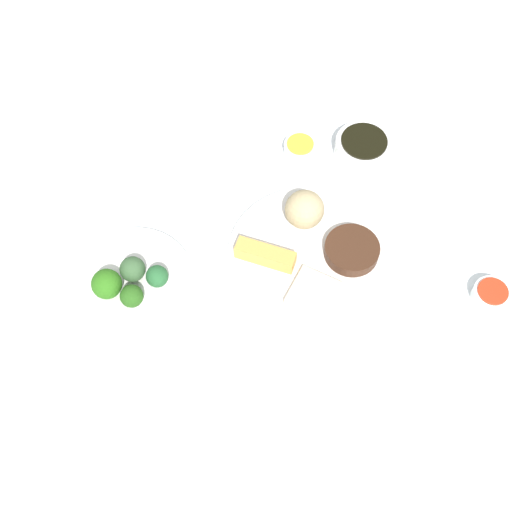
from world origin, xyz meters
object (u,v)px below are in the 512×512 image
soy_sauce_bowl (363,148)px  sauce_ramekin_sweet_and_sour (490,295)px  main_plate (308,259)px  sauce_ramekin_hot_mustard (300,149)px  teacup (200,175)px  broccoli_plate (131,282)px

soy_sauce_bowl → sauce_ramekin_sweet_and_sour: size_ratio=1.71×
main_plate → soy_sauce_bowl: (-0.25, 0.10, 0.01)m
soy_sauce_bowl → sauce_ramekin_hot_mustard: size_ratio=1.71×
teacup → soy_sauce_bowl: bearing=106.1°
sauce_ramekin_sweet_and_sour → teacup: (-0.22, -0.52, 0.01)m
soy_sauce_bowl → teacup: 0.32m
soy_sauce_bowl → sauce_ramekin_hot_mustard: soy_sauce_bowl is taller
main_plate → soy_sauce_bowl: 0.27m
broccoli_plate → sauce_ramekin_sweet_and_sour: bearing=90.7°
soy_sauce_bowl → sauce_ramekin_hot_mustard: (0.00, -0.12, -0.01)m
main_plate → sauce_ramekin_hot_mustard: 0.25m
soy_sauce_bowl → sauce_ramekin_sweet_and_sour: 0.37m
sauce_ramekin_hot_mustard → broccoli_plate: bearing=-42.8°
main_plate → sauce_ramekin_sweet_and_sour: bearing=79.8°
broccoli_plate → soy_sauce_bowl: 0.52m
broccoli_plate → soy_sauce_bowl: bearing=127.3°
main_plate → broccoli_plate: bearing=-78.2°
broccoli_plate → soy_sauce_bowl: size_ratio=2.00×
main_plate → sauce_ramekin_sweet_and_sour: 0.32m
sauce_ramekin_hot_mustard → teacup: bearing=-65.2°
broccoli_plate → teacup: 0.25m
main_plate → soy_sauce_bowl: bearing=157.8°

